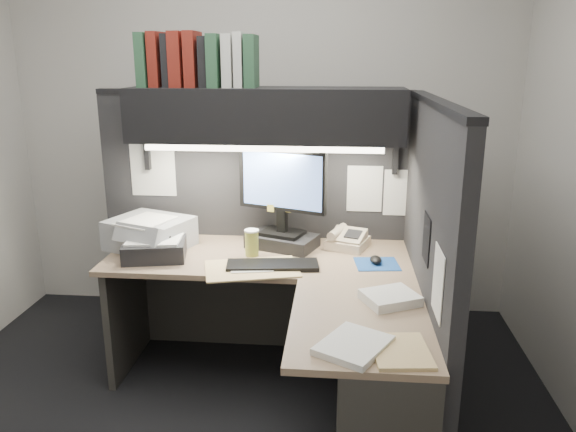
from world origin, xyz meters
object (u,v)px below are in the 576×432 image
object	(u,v)px
desk	(310,353)
telephone	(348,240)
overhead_shelf	(266,115)
coffee_cup	(252,244)
keyboard	(273,265)
notebook_stack	(155,249)
printer	(150,233)
monitor	(282,209)

from	to	relation	value
desk	telephone	distance (m)	0.83
overhead_shelf	coffee_cup	distance (m)	0.73
keyboard	telephone	size ratio (longest dim) A/B	2.18
keyboard	telephone	distance (m)	0.55
overhead_shelf	notebook_stack	bearing A→B (deg)	-154.21
telephone	printer	bearing A→B (deg)	-155.18
printer	telephone	bearing A→B (deg)	26.69
notebook_stack	printer	bearing A→B (deg)	116.08
overhead_shelf	keyboard	size ratio (longest dim) A/B	3.18
coffee_cup	printer	distance (m)	0.62
keyboard	telephone	xyz separation A→B (m)	(0.40, 0.37, 0.03)
coffee_cup	keyboard	bearing A→B (deg)	-51.61
overhead_shelf	monitor	bearing A→B (deg)	-24.89
coffee_cup	printer	xyz separation A→B (m)	(-0.62, 0.09, 0.02)
telephone	monitor	bearing A→B (deg)	-155.41
telephone	notebook_stack	xyz separation A→B (m)	(-1.08, -0.27, 0.01)
desk	notebook_stack	xyz separation A→B (m)	(-0.89, 0.47, 0.34)
overhead_shelf	printer	xyz separation A→B (m)	(-0.68, -0.11, -0.68)
coffee_cup	printer	bearing A→B (deg)	171.81
overhead_shelf	monitor	size ratio (longest dim) A/B	2.65
overhead_shelf	monitor	xyz separation A→B (m)	(0.10, -0.04, -0.54)
monitor	desk	bearing A→B (deg)	-53.21
overhead_shelf	printer	size ratio (longest dim) A/B	3.60
desk	notebook_stack	bearing A→B (deg)	152.54
telephone	notebook_stack	distance (m)	1.11
overhead_shelf	printer	bearing A→B (deg)	-170.49
monitor	notebook_stack	distance (m)	0.75
printer	monitor	bearing A→B (deg)	26.81
overhead_shelf	keyboard	distance (m)	0.85
overhead_shelf	coffee_cup	size ratio (longest dim) A/B	10.92
coffee_cup	overhead_shelf	bearing A→B (deg)	73.28
telephone	coffee_cup	size ratio (longest dim) A/B	1.58
telephone	notebook_stack	size ratio (longest dim) A/B	0.67
monitor	telephone	distance (m)	0.43
monitor	coffee_cup	xyz separation A→B (m)	(-0.16, -0.16, -0.16)
overhead_shelf	keyboard	xyz separation A→B (m)	(0.08, -0.38, -0.76)
notebook_stack	desk	bearing A→B (deg)	-27.46
keyboard	notebook_stack	world-z (taller)	notebook_stack
coffee_cup	desk	bearing A→B (deg)	-56.65
monitor	telephone	bearing A→B (deg)	25.41
printer	overhead_shelf	bearing A→B (deg)	31.20
overhead_shelf	notebook_stack	xyz separation A→B (m)	(-0.59, -0.29, -0.72)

